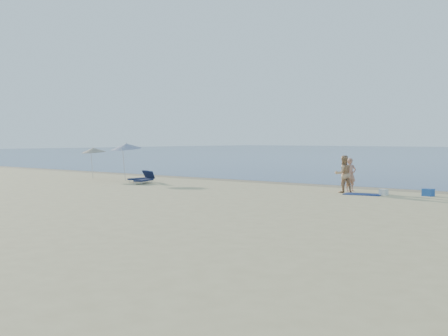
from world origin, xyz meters
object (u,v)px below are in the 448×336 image
object	(u,v)px
blue_cooler	(428,192)
umbrella_near	(126,146)
person_right	(343,174)
person_left	(350,175)

from	to	relation	value
blue_cooler	umbrella_near	world-z (taller)	umbrella_near
person_right	umbrella_near	xyz separation A→B (m)	(-14.38, -1.46, 1.28)
umbrella_near	blue_cooler	bearing A→B (deg)	8.20
blue_cooler	umbrella_near	size ratio (longest dim) A/B	0.19
blue_cooler	umbrella_near	xyz separation A→B (m)	(-18.28, -2.40, 2.03)
person_left	person_right	world-z (taller)	person_right
umbrella_near	person_right	bearing A→B (deg)	6.53
person_right	blue_cooler	size ratio (longest dim) A/B	3.80
person_left	umbrella_near	world-z (taller)	umbrella_near
person_right	umbrella_near	bearing A→B (deg)	-44.13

